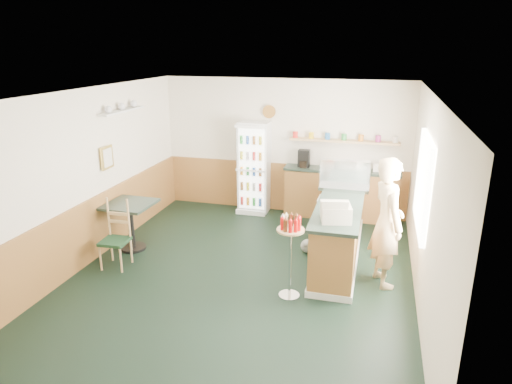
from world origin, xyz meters
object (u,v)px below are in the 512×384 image
(display_case, at_px, (345,176))
(cafe_chair, at_px, (117,231))
(cafe_table, at_px, (131,217))
(condiment_stand, at_px, (290,243))
(shopkeeper, at_px, (387,223))
(drinks_fridge, at_px, (254,168))
(cash_register, at_px, (336,212))

(display_case, distance_m, cafe_chair, 3.78)
(display_case, distance_m, cafe_table, 3.64)
(condiment_stand, bearing_deg, shopkeeper, 30.53)
(drinks_fridge, height_order, display_case, drinks_fridge)
(cafe_table, bearing_deg, shopkeeper, -1.21)
(shopkeeper, height_order, condiment_stand, shopkeeper)
(display_case, height_order, cafe_chair, display_case)
(display_case, distance_m, shopkeeper, 1.43)
(shopkeeper, height_order, cafe_table, shopkeeper)
(drinks_fridge, distance_m, cafe_table, 2.80)
(shopkeeper, relative_size, condiment_stand, 1.61)
(cash_register, xyz_separation_m, shopkeeper, (0.70, 0.27, -0.18))
(display_case, relative_size, shopkeeper, 0.44)
(condiment_stand, relative_size, cafe_table, 1.42)
(shopkeeper, bearing_deg, display_case, 8.29)
(cash_register, height_order, cafe_chair, cash_register)
(cafe_table, bearing_deg, drinks_fridge, 57.55)
(drinks_fridge, relative_size, cafe_table, 2.26)
(display_case, bearing_deg, shopkeeper, -59.93)
(drinks_fridge, xyz_separation_m, shopkeeper, (2.61, -2.43, 0.01))
(drinks_fridge, height_order, cafe_chair, drinks_fridge)
(cafe_chair, bearing_deg, drinks_fridge, 61.01)
(drinks_fridge, height_order, cash_register, drinks_fridge)
(display_case, distance_m, condiment_stand, 2.06)
(cash_register, bearing_deg, display_case, 77.93)
(cash_register, relative_size, shopkeeper, 0.22)
(condiment_stand, bearing_deg, cafe_chair, 174.79)
(cafe_table, xyz_separation_m, cafe_chair, (0.08, -0.56, -0.02))
(drinks_fridge, distance_m, display_case, 2.29)
(condiment_stand, distance_m, cafe_table, 2.99)
(shopkeeper, bearing_deg, cafe_table, 67.01)
(cash_register, distance_m, shopkeeper, 0.77)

